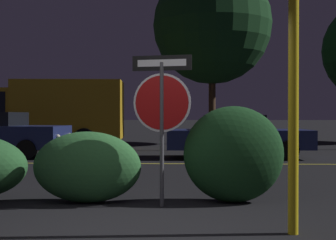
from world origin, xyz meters
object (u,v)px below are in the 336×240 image
at_px(stop_sign, 162,102).
at_px(delivery_truck, 35,111).
at_px(tree_1, 212,25).
at_px(hedge_bush_2, 87,167).
at_px(yellow_pole_right, 293,105).
at_px(hedge_bush_3, 233,154).
at_px(passing_car_2, 237,136).

relative_size(stop_sign, delivery_truck, 0.32).
bearing_deg(tree_1, hedge_bush_2, -100.49).
xyz_separation_m(yellow_pole_right, hedge_bush_2, (-2.69, 1.77, -0.89)).
bearing_deg(hedge_bush_2, stop_sign, -11.85).
bearing_deg(yellow_pole_right, tree_1, 89.84).
bearing_deg(hedge_bush_2, yellow_pole_right, -33.35).
distance_m(stop_sign, hedge_bush_3, 1.37).
xyz_separation_m(delivery_truck, tree_1, (7.28, 3.28, 4.01)).
bearing_deg(stop_sign, hedge_bush_3, 27.61).
distance_m(hedge_bush_3, tree_1, 15.44).
height_order(yellow_pole_right, tree_1, tree_1).
relative_size(passing_car_2, delivery_truck, 0.66).
bearing_deg(tree_1, stop_sign, -96.04).
height_order(hedge_bush_2, passing_car_2, passing_car_2).
xyz_separation_m(hedge_bush_3, passing_car_2, (0.87, 7.49, -0.05)).
relative_size(stop_sign, hedge_bush_2, 1.34).
relative_size(hedge_bush_2, passing_car_2, 0.36).
distance_m(yellow_pole_right, tree_1, 17.03).
distance_m(passing_car_2, tree_1, 8.66).
xyz_separation_m(hedge_bush_3, delivery_truck, (-6.76, 11.39, 0.78)).
distance_m(delivery_truck, tree_1, 8.93).
relative_size(yellow_pole_right, hedge_bush_2, 1.75).
distance_m(hedge_bush_2, passing_car_2, 8.19).
height_order(hedge_bush_2, hedge_bush_3, hedge_bush_3).
distance_m(stop_sign, tree_1, 15.60).
height_order(stop_sign, yellow_pole_right, yellow_pole_right).
bearing_deg(hedge_bush_3, delivery_truck, 120.69).
distance_m(yellow_pole_right, hedge_bush_3, 2.05).
height_order(stop_sign, passing_car_2, stop_sign).
xyz_separation_m(stop_sign, yellow_pole_right, (1.54, -1.53, -0.09)).
relative_size(delivery_truck, tree_1, 0.84).
bearing_deg(hedge_bush_3, hedge_bush_2, -177.56).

